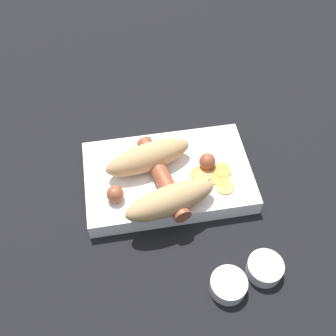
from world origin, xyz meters
TOP-DOWN VIEW (x-y plane):
  - ground_plane at (0.00, 0.00)m, footprint 3.00×3.00m
  - food_tray at (0.00, 0.00)m, footprint 0.28×0.17m
  - bread_roll at (0.02, 0.03)m, footprint 0.17×0.17m
  - sausage at (0.01, 0.02)m, footprint 0.19×0.16m
  - pickled_veggies at (-0.07, 0.02)m, footprint 0.08×0.07m
  - condiment_cup_near at (-0.05, 0.20)m, footprint 0.05×0.05m
  - condiment_cup_far at (-0.11, 0.18)m, footprint 0.05×0.05m

SIDE VIEW (x-z plane):
  - ground_plane at x=0.00m, z-range 0.00..0.00m
  - condiment_cup_near at x=-0.05m, z-range 0.00..0.02m
  - condiment_cup_far at x=-0.11m, z-range 0.00..0.02m
  - food_tray at x=0.00m, z-range 0.00..0.03m
  - pickled_veggies at x=-0.07m, z-range 0.03..0.04m
  - sausage at x=0.01m, z-range 0.03..0.06m
  - bread_roll at x=0.02m, z-range 0.03..0.08m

